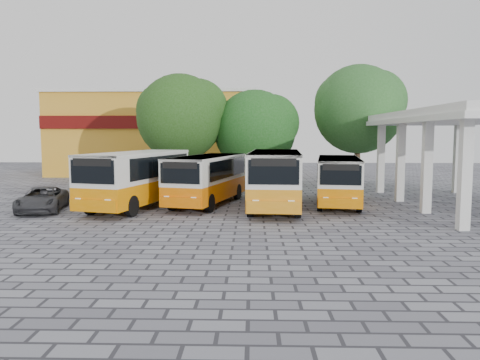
{
  "coord_description": "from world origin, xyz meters",
  "views": [
    {
      "loc": [
        -1.16,
        -22.45,
        4.08
      ],
      "look_at": [
        -1.85,
        3.87,
        1.5
      ],
      "focal_mm": 35.0,
      "sensor_mm": 36.0,
      "label": 1
    }
  ],
  "objects_px": {
    "bus_far_left": "(137,176)",
    "parked_car": "(42,199)",
    "bus_centre_left": "(207,176)",
    "bus_far_right": "(338,178)",
    "bus_centre_right": "(275,176)"
  },
  "relations": [
    {
      "from": "bus_far_left",
      "to": "parked_car",
      "type": "bearing_deg",
      "value": -149.31
    },
    {
      "from": "bus_far_left",
      "to": "bus_centre_right",
      "type": "xyz_separation_m",
      "value": [
        7.65,
        -0.16,
        0.02
      ]
    },
    {
      "from": "bus_centre_left",
      "to": "parked_car",
      "type": "xyz_separation_m",
      "value": [
        -8.57,
        -2.56,
        -1.01
      ]
    },
    {
      "from": "bus_centre_left",
      "to": "bus_far_right",
      "type": "distance_m",
      "value": 7.59
    },
    {
      "from": "bus_far_right",
      "to": "parked_car",
      "type": "height_order",
      "value": "bus_far_right"
    },
    {
      "from": "bus_far_left",
      "to": "bus_far_right",
      "type": "distance_m",
      "value": 11.45
    },
    {
      "from": "bus_far_right",
      "to": "bus_centre_left",
      "type": "bearing_deg",
      "value": -170.58
    },
    {
      "from": "parked_car",
      "to": "bus_centre_right",
      "type": "bearing_deg",
      "value": -6.24
    },
    {
      "from": "bus_centre_left",
      "to": "bus_far_right",
      "type": "relative_size",
      "value": 1.06
    },
    {
      "from": "bus_far_left",
      "to": "bus_centre_left",
      "type": "distance_m",
      "value": 3.98
    },
    {
      "from": "parked_car",
      "to": "bus_centre_left",
      "type": "bearing_deg",
      "value": 4.82
    },
    {
      "from": "parked_car",
      "to": "bus_far_left",
      "type": "bearing_deg",
      "value": 4.19
    },
    {
      "from": "bus_centre_left",
      "to": "bus_far_right",
      "type": "bearing_deg",
      "value": 15.36
    },
    {
      "from": "bus_far_left",
      "to": "parked_car",
      "type": "xyz_separation_m",
      "value": [
        -4.78,
        -1.37,
        -1.16
      ]
    },
    {
      "from": "bus_far_left",
      "to": "bus_centre_left",
      "type": "bearing_deg",
      "value": 32.12
    }
  ]
}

